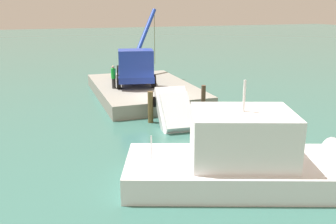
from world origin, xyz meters
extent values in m
plane|color=#386B60|center=(0.00, 0.00, 0.00)|extent=(200.00, 200.00, 0.00)
cube|color=gray|center=(-4.14, 0.00, 0.47)|extent=(11.46, 7.14, 0.94)
cube|color=navy|center=(-5.38, -0.36, 1.66)|extent=(7.04, 3.90, 0.45)
cube|color=#1F39AF|center=(-3.04, -0.85, 2.84)|extent=(2.33, 2.82, 1.89)
cylinder|color=black|center=(-2.84, 0.43, 1.44)|extent=(1.04, 0.50, 1.00)
cylinder|color=black|center=(-3.37, -2.11, 1.44)|extent=(1.04, 0.50, 1.00)
cylinder|color=black|center=(-7.39, 1.38, 1.44)|extent=(1.04, 0.50, 1.00)
cylinder|color=black|center=(-7.93, -1.15, 1.44)|extent=(1.04, 0.50, 1.00)
cylinder|color=#1938A5|center=(-9.17, 1.55, 4.39)|extent=(4.08, 3.44, 4.47)
cube|color=#1938A5|center=(-7.33, 0.05, 2.14)|extent=(1.00, 1.00, 0.50)
cylinder|color=#4C4C19|center=(-11.00, 3.06, 3.94)|extent=(0.04, 0.04, 5.10)
cylinder|color=#323232|center=(-3.56, -2.44, 1.31)|extent=(0.28, 0.28, 0.74)
cylinder|color=green|center=(-3.56, -2.44, 2.05)|extent=(0.34, 0.34, 0.74)
sphere|color=tan|center=(-3.56, -2.44, 2.53)|extent=(0.21, 0.21, 0.21)
cube|color=silver|center=(3.86, -0.28, 0.47)|extent=(3.85, 2.21, 3.36)
cube|color=silver|center=(4.04, -0.30, 1.01)|extent=(2.29, 1.85, 1.97)
cylinder|color=black|center=(4.89, 0.57, -0.78)|extent=(0.92, 0.30, 0.90)
cylinder|color=black|center=(4.71, -1.31, -0.78)|extent=(0.92, 0.30, 0.90)
cylinder|color=black|center=(2.60, 0.78, 1.26)|extent=(0.92, 0.30, 0.90)
cylinder|color=black|center=(2.42, -1.10, 1.26)|extent=(0.92, 0.30, 0.90)
cube|color=white|center=(11.41, 0.12, 0.09)|extent=(6.71, 10.59, 1.82)
cube|color=white|center=(11.24, -0.35, 2.00)|extent=(3.96, 4.56, 1.99)
cylinder|color=white|center=(11.24, -0.35, 3.60)|extent=(0.10, 0.10, 1.20)
cylinder|color=silver|center=(10.06, -3.64, 1.51)|extent=(0.06, 0.06, 1.00)
cylinder|color=brown|center=(2.47, -1.41, 0.96)|extent=(0.33, 0.33, 1.93)
cylinder|color=brown|center=(2.27, 2.17, 1.00)|extent=(0.28, 0.28, 2.01)
camera|label=1|loc=(22.68, -7.36, 6.80)|focal=38.75mm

